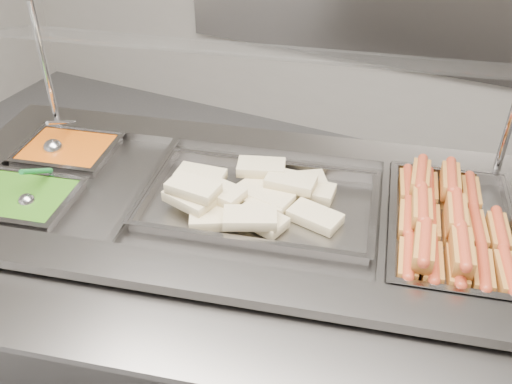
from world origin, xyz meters
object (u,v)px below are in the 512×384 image
at_px(pan_wraps, 259,205).
at_px(sneeze_guard, 255,54).
at_px(serving_spoon, 29,196).
at_px(pan_hotdogs, 451,235).
at_px(ladle, 54,147).
at_px(steam_counter, 242,300).

bearing_deg(pan_wraps, sneeze_guard, 118.18).
relative_size(pan_wraps, serving_spoon, 4.21).
bearing_deg(pan_hotdogs, ladle, -172.86).
relative_size(ladle, serving_spoon, 1.09).
bearing_deg(sneeze_guard, pan_wraps, -61.82).
distance_m(pan_hotdogs, serving_spoon, 1.35).
height_order(sneeze_guard, pan_hotdogs, sneeze_guard).
bearing_deg(ladle, sneeze_guard, 20.16).
distance_m(pan_wraps, serving_spoon, 0.75).
height_order(pan_wraps, ladle, ladle).
height_order(sneeze_guard, serving_spoon, sneeze_guard).
height_order(sneeze_guard, pan_wraps, sneeze_guard).
xyz_separation_m(steam_counter, pan_hotdogs, (0.66, 0.15, 0.44)).
relative_size(pan_wraps, ladle, 3.85).
relative_size(sneeze_guard, pan_hotdogs, 2.74).
distance_m(pan_hotdogs, pan_wraps, 0.61).
bearing_deg(sneeze_guard, ladle, -159.84).
distance_m(sneeze_guard, pan_wraps, 0.49).
xyz_separation_m(sneeze_guard, serving_spoon, (-0.56, -0.53, -0.38)).
relative_size(pan_hotdogs, ladle, 3.13).
distance_m(steam_counter, pan_wraps, 0.46).
bearing_deg(ladle, serving_spoon, -63.15).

